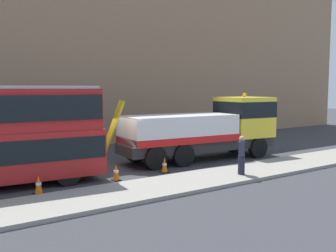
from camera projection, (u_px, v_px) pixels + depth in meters
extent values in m
plane|color=#38383D|center=(108.00, 171.00, 18.68)|extent=(120.00, 120.00, 0.00)
cube|color=gray|center=(155.00, 188.00, 15.24)|extent=(60.00, 2.80, 0.15)
cube|color=#9E7A5B|center=(47.00, 25.00, 24.92)|extent=(60.00, 1.20, 16.00)
cube|color=#2D2D2D|center=(199.00, 145.00, 21.42)|extent=(9.16, 2.98, 0.55)
cube|color=yellow|center=(244.00, 117.00, 22.86)|extent=(2.82, 2.82, 2.30)
cube|color=black|center=(244.00, 109.00, 22.81)|extent=(2.84, 2.84, 0.90)
cube|color=silver|center=(179.00, 128.00, 20.69)|extent=(6.30, 3.12, 1.40)
cube|color=red|center=(179.00, 138.00, 20.74)|extent=(6.31, 3.17, 0.36)
cylinder|color=#B79914|center=(113.00, 126.00, 18.83)|extent=(1.25, 0.39, 2.52)
sphere|color=orange|center=(245.00, 95.00, 22.73)|extent=(0.24, 0.24, 0.24)
cylinder|color=black|center=(233.00, 143.00, 24.03)|extent=(1.19, 0.44, 1.16)
cylinder|color=black|center=(258.00, 148.00, 22.12)|extent=(1.19, 0.44, 1.16)
cylinder|color=black|center=(162.00, 149.00, 21.57)|extent=(1.19, 0.44, 1.16)
cylinder|color=black|center=(183.00, 155.00, 19.65)|extent=(1.19, 0.44, 1.16)
cylinder|color=black|center=(136.00, 151.00, 20.78)|extent=(1.19, 0.44, 1.16)
cylinder|color=black|center=(155.00, 158.00, 18.86)|extent=(1.19, 0.44, 1.16)
cube|color=yellow|center=(97.00, 120.00, 17.32)|extent=(0.19, 1.50, 0.44)
cylinder|color=black|center=(55.00, 164.00, 17.65)|extent=(1.06, 0.39, 1.04)
cylinder|color=black|center=(68.00, 173.00, 15.78)|extent=(1.06, 0.39, 1.04)
cylinder|color=#232333|center=(241.00, 165.00, 17.23)|extent=(0.42, 0.42, 0.85)
cube|color=#2D3347|center=(242.00, 148.00, 17.16)|extent=(0.47, 0.47, 0.62)
sphere|color=tan|center=(242.00, 139.00, 17.11)|extent=(0.24, 0.24, 0.24)
cone|color=orange|center=(39.00, 185.00, 14.55)|extent=(0.32, 0.32, 0.72)
cylinder|color=white|center=(39.00, 184.00, 14.55)|extent=(0.21, 0.21, 0.10)
cube|color=black|center=(39.00, 194.00, 14.58)|extent=(0.36, 0.36, 0.04)
cone|color=orange|center=(116.00, 172.00, 16.68)|extent=(0.32, 0.32, 0.72)
cylinder|color=white|center=(116.00, 171.00, 16.68)|extent=(0.21, 0.21, 0.10)
cube|color=black|center=(116.00, 180.00, 16.72)|extent=(0.36, 0.36, 0.04)
cone|color=orange|center=(165.00, 165.00, 18.25)|extent=(0.32, 0.32, 0.72)
cylinder|color=white|center=(165.00, 164.00, 18.25)|extent=(0.21, 0.21, 0.10)
cube|color=black|center=(165.00, 172.00, 18.29)|extent=(0.36, 0.36, 0.04)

